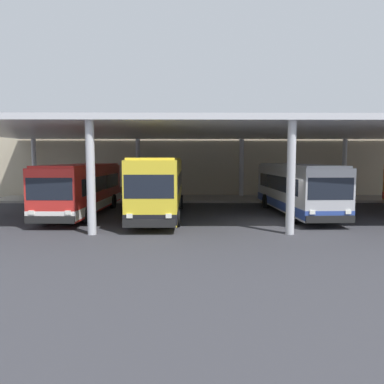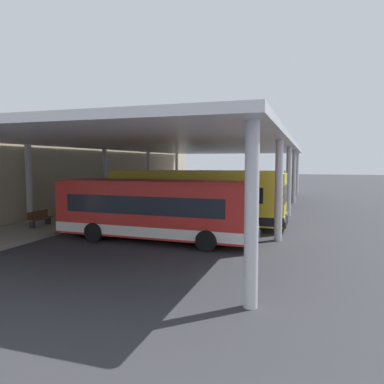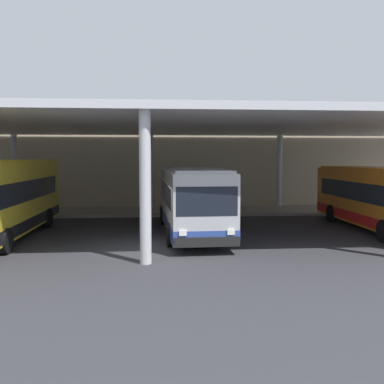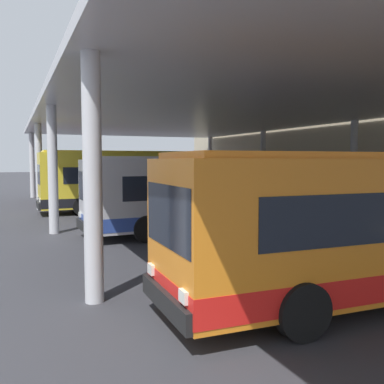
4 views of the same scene
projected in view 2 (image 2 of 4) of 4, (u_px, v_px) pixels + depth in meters
name	position (u px, v px, depth m)	size (l,w,h in m)	color
ground_plane	(255.00, 214.00, 28.60)	(200.00, 200.00, 0.00)	#333338
platform_kerb	(123.00, 207.00, 32.22)	(42.00, 4.50, 0.18)	gray
station_building_facade	(90.00, 168.00, 32.93)	(48.00, 1.60, 7.06)	#C1B293
canopy_shelter	(189.00, 148.00, 29.86)	(40.00, 17.00, 5.55)	silver
bus_nearest_bay	(154.00, 210.00, 18.78)	(2.91, 10.59, 3.17)	red
bus_second_bay	(195.00, 198.00, 23.16)	(2.77, 11.34, 3.57)	yellow
bus_middle_bay	(217.00, 190.00, 31.53)	(2.97, 10.61, 3.17)	#B7B7BC
bus_far_bay	(238.00, 184.00, 40.43)	(2.90, 10.59, 3.17)	orange
bench_waiting	(39.00, 218.00, 22.36)	(1.80, 0.45, 0.92)	brown
trash_bin	(66.00, 212.00, 25.19)	(0.52, 0.52, 0.98)	maroon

